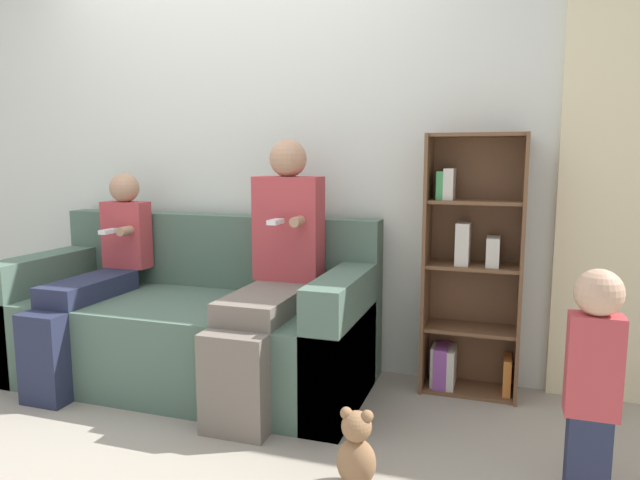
{
  "coord_description": "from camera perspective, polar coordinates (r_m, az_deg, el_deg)",
  "views": [
    {
      "loc": [
        1.55,
        -2.17,
        1.23
      ],
      "look_at": [
        0.64,
        0.59,
        0.82
      ],
      "focal_mm": 32.0,
      "sensor_mm": 36.0,
      "label": 1
    }
  ],
  "objects": [
    {
      "name": "ground_plane",
      "position": [
        2.94,
        -16.34,
        -16.98
      ],
      "size": [
        14.0,
        14.0,
        0.0
      ],
      "primitive_type": "plane",
      "color": "#9E9384"
    },
    {
      "name": "back_wall",
      "position": [
        3.54,
        -7.8,
        8.76
      ],
      "size": [
        10.0,
        0.06,
        2.55
      ],
      "color": "silver",
      "rests_on": "ground_plane"
    },
    {
      "name": "curtain_panel",
      "position": [
        3.19,
        28.88,
        3.78
      ],
      "size": [
        0.7,
        0.04,
        2.09
      ],
      "color": "beige",
      "rests_on": "ground_plane"
    },
    {
      "name": "couch",
      "position": [
        3.31,
        -12.94,
        -8.39
      ],
      "size": [
        2.02,
        0.88,
        0.9
      ],
      "color": "#4C6656",
      "rests_on": "ground_plane"
    },
    {
      "name": "adult_seated",
      "position": [
        2.9,
        -4.83,
        -2.92
      ],
      "size": [
        0.36,
        0.84,
        1.33
      ],
      "color": "#70665B",
      "rests_on": "ground_plane"
    },
    {
      "name": "child_seated",
      "position": [
        3.43,
        -21.67,
        -3.43
      ],
      "size": [
        0.28,
        0.85,
        1.15
      ],
      "color": "#232842",
      "rests_on": "ground_plane"
    },
    {
      "name": "toddler_standing",
      "position": [
        2.32,
        25.67,
        -11.82
      ],
      "size": [
        0.18,
        0.17,
        0.85
      ],
      "color": "#232842",
      "rests_on": "ground_plane"
    },
    {
      "name": "bookshelf",
      "position": [
        3.1,
        14.6,
        -3.65
      ],
      "size": [
        0.49,
        0.27,
        1.36
      ],
      "color": "brown",
      "rests_on": "ground_plane"
    },
    {
      "name": "teddy_bear",
      "position": [
        2.29,
        3.66,
        -20.21
      ],
      "size": [
        0.15,
        0.13,
        0.31
      ],
      "color": "#936B47",
      "rests_on": "ground_plane"
    }
  ]
}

